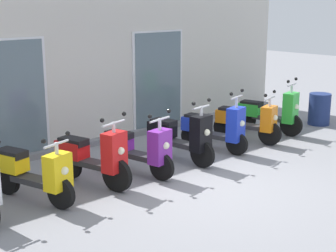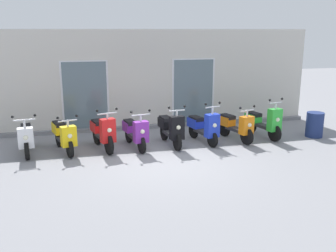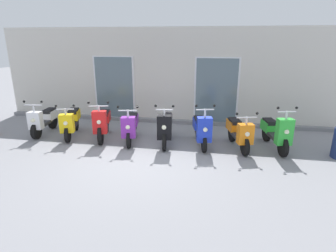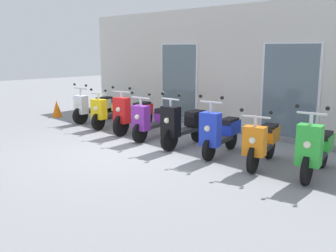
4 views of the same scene
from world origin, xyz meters
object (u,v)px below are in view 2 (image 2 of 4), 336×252
at_px(scooter_yellow, 64,135).
at_px(scooter_black, 171,128).
at_px(scooter_blue, 204,126).
at_px(scooter_green, 263,122).
at_px(scooter_purple, 135,132).
at_px(scooter_red, 103,132).
at_px(scooter_white, 26,137).
at_px(trash_bin, 315,125).
at_px(scooter_orange, 236,125).

bearing_deg(scooter_yellow, scooter_black, -2.60).
height_order(scooter_blue, scooter_green, scooter_green).
bearing_deg(scooter_purple, scooter_red, 176.19).
bearing_deg(scooter_green, scooter_blue, -176.49).
distance_m(scooter_red, scooter_purple, 0.89).
relative_size(scooter_white, scooter_purple, 0.99).
relative_size(scooter_black, trash_bin, 2.05).
distance_m(scooter_red, scooter_orange, 3.92).
bearing_deg(trash_bin, scooter_black, 178.01).
bearing_deg(scooter_yellow, scooter_purple, -3.34).
distance_m(scooter_yellow, scooter_blue, 3.96).
relative_size(scooter_red, scooter_blue, 1.06).
bearing_deg(scooter_purple, scooter_yellow, 176.66).
distance_m(scooter_black, scooter_green, 2.98).
xyz_separation_m(scooter_yellow, scooter_green, (5.94, 0.03, 0.02)).
relative_size(scooter_red, trash_bin, 2.03).
distance_m(scooter_white, scooter_yellow, 0.97).
distance_m(scooter_orange, scooter_green, 0.98).
distance_m(scooter_yellow, scooter_green, 5.94).
height_order(scooter_yellow, trash_bin, scooter_yellow).
relative_size(scooter_black, scooter_orange, 1.04).
relative_size(scooter_white, scooter_black, 0.98).
distance_m(scooter_green, trash_bin, 1.61).
distance_m(scooter_white, trash_bin, 8.49).
height_order(scooter_orange, trash_bin, scooter_orange).
distance_m(scooter_white, scooter_red, 2.01).
xyz_separation_m(scooter_yellow, trash_bin, (7.51, -0.29, -0.09)).
relative_size(scooter_white, scooter_green, 0.96).
bearing_deg(scooter_red, scooter_green, 0.97).
bearing_deg(scooter_yellow, scooter_white, 175.56).
bearing_deg(scooter_green, scooter_black, -176.86).
height_order(scooter_black, scooter_orange, scooter_black).
xyz_separation_m(scooter_white, scooter_orange, (5.93, -0.17, 0.02)).
bearing_deg(scooter_white, scooter_yellow, -4.44).
bearing_deg(trash_bin, scooter_yellow, 177.77).
xyz_separation_m(scooter_black, trash_bin, (4.55, -0.16, -0.13)).
xyz_separation_m(scooter_red, scooter_blue, (2.91, -0.04, -0.01)).
distance_m(scooter_black, scooter_orange, 2.01).
xyz_separation_m(scooter_yellow, scooter_black, (2.96, -0.13, 0.04)).
height_order(scooter_red, scooter_purple, scooter_red).
distance_m(scooter_yellow, trash_bin, 7.52).
distance_m(scooter_red, scooter_black, 1.92).
bearing_deg(scooter_yellow, trash_bin, -2.23).
xyz_separation_m(scooter_purple, scooter_green, (4.01, 0.14, 0.02)).
bearing_deg(trash_bin, scooter_orange, 175.50).
height_order(scooter_purple, scooter_green, scooter_green).
height_order(scooter_yellow, scooter_black, scooter_black).
bearing_deg(scooter_orange, scooter_red, 179.45).
height_order(scooter_yellow, scooter_red, scooter_red).
bearing_deg(scooter_red, scooter_black, -2.41).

